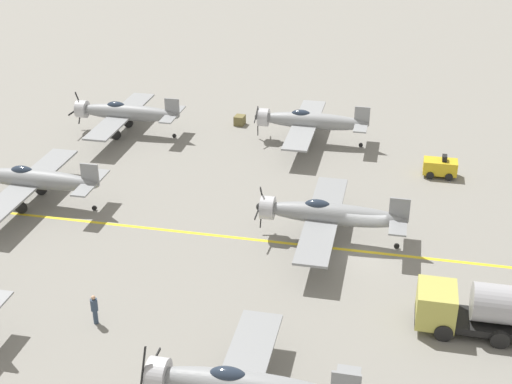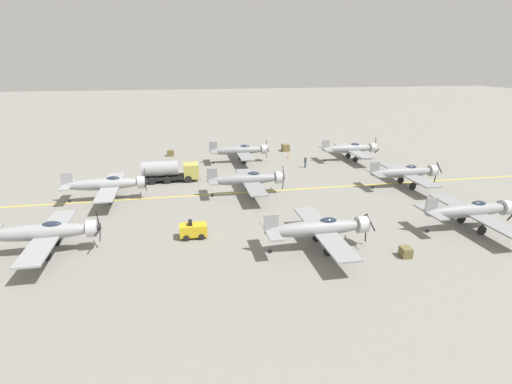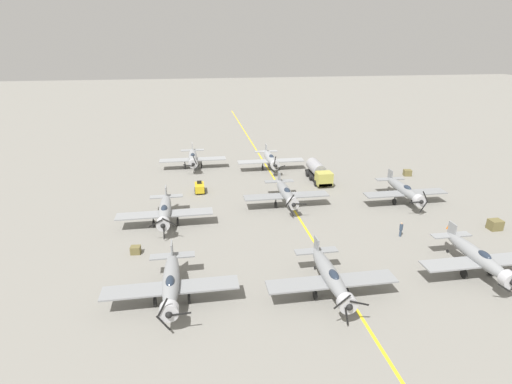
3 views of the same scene
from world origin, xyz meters
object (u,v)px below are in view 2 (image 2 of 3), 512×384
Objects in this scene: fuel_tanker at (170,171)px; airplane_far_left at (350,149)px; supply_crate_mid_lane at (406,252)px; airplane_near_center at (107,184)px; supply_crate_by_tanker at (286,148)px; supply_crate_outboard at (171,153)px; airplane_mid_center at (248,179)px; airplane_mid_right at (320,228)px; tow_tractor at (193,230)px; traffic_cone at (288,156)px; airplane_mid_left at (240,151)px; airplane_far_right at (471,210)px; ground_crew_walking at (305,162)px; airplane_far_center at (405,172)px; airplane_near_right at (44,232)px.

airplane_far_left is at bearing 102.96° from fuel_tanker.
airplane_near_center is at bearing -126.77° from supply_crate_mid_lane.
supply_crate_by_tanker is 1.21× the size of supply_crate_outboard.
airplane_mid_center is 1.00× the size of airplane_mid_right.
tow_tractor is at bearing 3.82° from supply_crate_outboard.
airplane_mid_right is 12.10m from tow_tractor.
airplane_near_center is 21.82× the size of traffic_cone.
airplane_far_right is at bearing 43.32° from airplane_mid_left.
supply_crate_mid_lane is at bearing 27.23° from airplane_mid_left.
supply_crate_outboard is (0.03, -21.39, -0.11)m from supply_crate_by_tanker.
airplane_far_left is 21.82× the size of traffic_cone.
airplane_far_right is 1.00× the size of airplane_mid_left.
traffic_cone is at bearing 162.38° from airplane_mid_center.
traffic_cone is at bearing 112.98° from airplane_mid_left.
fuel_tanker is 4.41× the size of ground_crew_walking.
airplane_mid_left is 1.50× the size of fuel_tanker.
airplane_mid_left is 14.69m from fuel_tanker.
fuel_tanker is at bearing -37.77° from airplane_mid_left.
airplane_far_center is (15.67, 0.99, 0.00)m from airplane_far_left.
supply_crate_by_tanker is 2.78× the size of traffic_cone.
airplane_far_center is at bearing 21.67° from supply_crate_by_tanker.
tow_tractor is (11.11, -28.90, -1.22)m from airplane_far_center.
fuel_tanker is at bearing -80.18° from ground_crew_walking.
airplane_near_center is 24.67m from airplane_mid_left.
supply_crate_mid_lane is at bearing -83.46° from airplane_far_right.
airplane_near_center is at bearing -36.34° from airplane_mid_left.
supply_crate_mid_lane is at bearing -1.27° from supply_crate_by_tanker.
airplane_near_center reaches higher than tow_tractor.
airplane_near_center is 34.65m from supply_crate_mid_lane.
fuel_tanker is at bearing -117.12° from airplane_mid_center.
airplane_mid_right and airplane_mid_left have the same top height.
fuel_tanker is 21.46m from ground_crew_walking.
airplane_near_right reaches higher than airplane_far_right.
airplane_near_center is 32.64m from traffic_cone.
airplane_mid_center is 14.12m from tow_tractor.
airplane_far_left is 1.00× the size of airplane_near_center.
fuel_tanker reaches higher than supply_crate_mid_lane.
fuel_tanker is at bearing -166.82° from airplane_mid_right.
airplane_near_center is 4.62× the size of tow_tractor.
airplane_far_center is 4.62× the size of tow_tractor.
supply_crate_outboard is (-43.64, -20.42, 0.08)m from supply_crate_mid_lane.
airplane_far_center is 1.00× the size of airplane_mid_left.
ground_crew_walking is 1.19× the size of supply_crate_by_tanker.
airplane_near_right is at bearing -111.29° from airplane_far_right.
airplane_far_right is 37.13m from airplane_mid_left.
fuel_tanker is (-7.90, -9.75, -0.50)m from airplane_mid_center.
airplane_near_right is 7.84× the size of supply_crate_by_tanker.
airplane_near_right is 9.52× the size of supply_crate_outboard.
fuel_tanker is (-8.72, -31.19, -0.50)m from airplane_far_center.
airplane_far_right is at bearing 12.29° from supply_crate_by_tanker.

